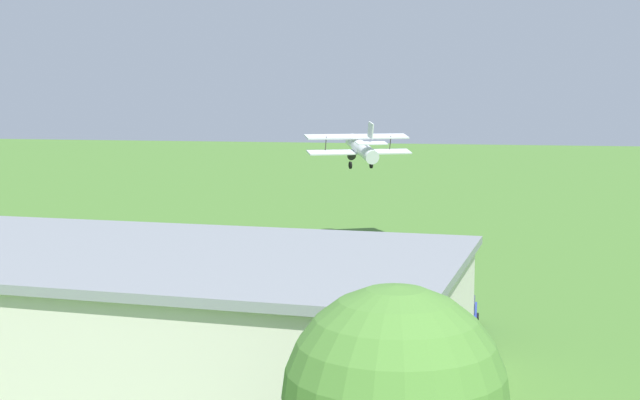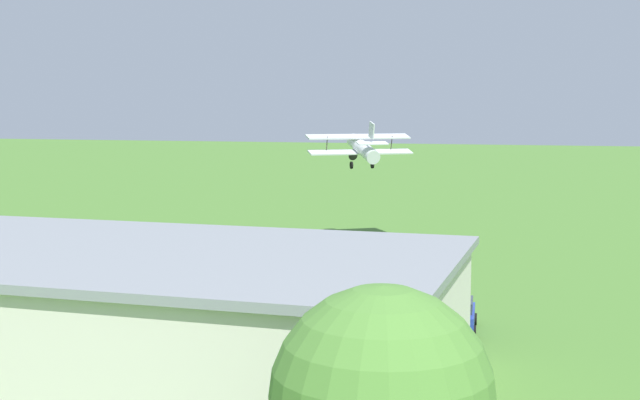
{
  "view_description": "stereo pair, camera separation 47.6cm",
  "coord_description": "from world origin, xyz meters",
  "px_view_note": "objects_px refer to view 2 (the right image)",
  "views": [
    {
      "loc": [
        -16.97,
        68.59,
        11.85
      ],
      "look_at": [
        -0.63,
        9.14,
        5.1
      ],
      "focal_mm": 48.45,
      "sensor_mm": 36.0,
      "label": 1
    },
    {
      "loc": [
        -17.42,
        68.46,
        11.85
      ],
      "look_at": [
        -0.63,
        9.14,
        5.1
      ],
      "focal_mm": 48.45,
      "sensor_mm": 36.0,
      "label": 2
    }
  ],
  "objects_px": {
    "car_white": "(33,284)",
    "person_by_parked_cars": "(224,280)",
    "hangar": "(143,316)",
    "car_blue": "(458,314)",
    "car_black": "(131,284)",
    "person_at_fence_line": "(119,268)",
    "tree_behind_hangar_right": "(382,398)",
    "biplane": "(362,148)",
    "person_near_hangar_door": "(359,281)"
  },
  "relations": [
    {
      "from": "biplane",
      "to": "person_by_parked_cars",
      "type": "bearing_deg",
      "value": 79.92
    },
    {
      "from": "biplane",
      "to": "tree_behind_hangar_right",
      "type": "distance_m",
      "value": 54.04
    },
    {
      "from": "hangar",
      "to": "car_white",
      "type": "relative_size",
      "value": 6.49
    },
    {
      "from": "car_white",
      "to": "person_near_hangar_door",
      "type": "height_order",
      "value": "car_white"
    },
    {
      "from": "person_by_parked_cars",
      "to": "person_near_hangar_door",
      "type": "xyz_separation_m",
      "value": [
        -8.49,
        -1.64,
        0.04
      ]
    },
    {
      "from": "person_near_hangar_door",
      "to": "car_black",
      "type": "bearing_deg",
      "value": 19.36
    },
    {
      "from": "hangar",
      "to": "person_near_hangar_door",
      "type": "distance_m",
      "value": 20.23
    },
    {
      "from": "car_blue",
      "to": "person_at_fence_line",
      "type": "relative_size",
      "value": 2.4
    },
    {
      "from": "biplane",
      "to": "hangar",
      "type": "bearing_deg",
      "value": 89.51
    },
    {
      "from": "biplane",
      "to": "car_black",
      "type": "height_order",
      "value": "biplane"
    },
    {
      "from": "biplane",
      "to": "person_by_parked_cars",
      "type": "relative_size",
      "value": 5.53
    },
    {
      "from": "hangar",
      "to": "person_at_fence_line",
      "type": "relative_size",
      "value": 15.95
    },
    {
      "from": "person_at_fence_line",
      "to": "tree_behind_hangar_right",
      "type": "bearing_deg",
      "value": 127.86
    },
    {
      "from": "biplane",
      "to": "person_by_parked_cars",
      "type": "height_order",
      "value": "biplane"
    },
    {
      "from": "car_white",
      "to": "person_by_parked_cars",
      "type": "height_order",
      "value": "car_white"
    },
    {
      "from": "car_white",
      "to": "tree_behind_hangar_right",
      "type": "distance_m",
      "value": 37.44
    },
    {
      "from": "biplane",
      "to": "car_white",
      "type": "height_order",
      "value": "biplane"
    },
    {
      "from": "car_white",
      "to": "person_at_fence_line",
      "type": "xyz_separation_m",
      "value": [
        -2.23,
        -6.6,
        -0.05
      ]
    },
    {
      "from": "person_by_parked_cars",
      "to": "tree_behind_hangar_right",
      "type": "distance_m",
      "value": 34.91
    },
    {
      "from": "person_by_parked_cars",
      "to": "tree_behind_hangar_right",
      "type": "bearing_deg",
      "value": 118.53
    },
    {
      "from": "car_white",
      "to": "tree_behind_hangar_right",
      "type": "xyz_separation_m",
      "value": [
        -27.16,
        25.47,
        3.86
      ]
    },
    {
      "from": "car_white",
      "to": "person_at_fence_line",
      "type": "relative_size",
      "value": 2.46
    },
    {
      "from": "car_blue",
      "to": "car_white",
      "type": "relative_size",
      "value": 0.98
    },
    {
      "from": "hangar",
      "to": "car_black",
      "type": "relative_size",
      "value": 6.12
    },
    {
      "from": "car_blue",
      "to": "biplane",
      "type": "bearing_deg",
      "value": -66.99
    },
    {
      "from": "car_white",
      "to": "tree_behind_hangar_right",
      "type": "height_order",
      "value": "tree_behind_hangar_right"
    },
    {
      "from": "car_black",
      "to": "person_at_fence_line",
      "type": "xyz_separation_m",
      "value": [
        3.45,
        -4.67,
        -0.02
      ]
    },
    {
      "from": "biplane",
      "to": "person_near_hangar_door",
      "type": "xyz_separation_m",
      "value": [
        -4.59,
        20.3,
        -7.43
      ]
    },
    {
      "from": "biplane",
      "to": "tree_behind_hangar_right",
      "type": "height_order",
      "value": "biplane"
    },
    {
      "from": "person_at_fence_line",
      "to": "person_by_parked_cars",
      "type": "bearing_deg",
      "value": 169.2
    },
    {
      "from": "biplane",
      "to": "car_blue",
      "type": "height_order",
      "value": "biplane"
    },
    {
      "from": "person_at_fence_line",
      "to": "person_near_hangar_door",
      "type": "xyz_separation_m",
      "value": [
        -16.86,
        -0.05,
        0.0
      ]
    },
    {
      "from": "hangar",
      "to": "person_at_fence_line",
      "type": "distance_m",
      "value": 22.92
    },
    {
      "from": "car_black",
      "to": "person_by_parked_cars",
      "type": "height_order",
      "value": "car_black"
    },
    {
      "from": "car_black",
      "to": "person_by_parked_cars",
      "type": "relative_size",
      "value": 2.71
    },
    {
      "from": "car_blue",
      "to": "tree_behind_hangar_right",
      "type": "bearing_deg",
      "value": 92.36
    },
    {
      "from": "hangar",
      "to": "person_by_parked_cars",
      "type": "bearing_deg",
      "value": -78.73
    },
    {
      "from": "car_white",
      "to": "person_near_hangar_door",
      "type": "xyz_separation_m",
      "value": [
        -19.09,
        -6.65,
        -0.05
      ]
    },
    {
      "from": "car_blue",
      "to": "person_near_hangar_door",
      "type": "bearing_deg",
      "value": -45.18
    },
    {
      "from": "hangar",
      "to": "car_black",
      "type": "height_order",
      "value": "hangar"
    },
    {
      "from": "person_by_parked_cars",
      "to": "person_at_fence_line",
      "type": "bearing_deg",
      "value": -10.8
    },
    {
      "from": "hangar",
      "to": "car_blue",
      "type": "bearing_deg",
      "value": -133.95
    },
    {
      "from": "hangar",
      "to": "person_near_hangar_door",
      "type": "height_order",
      "value": "hangar"
    },
    {
      "from": "person_near_hangar_door",
      "to": "car_white",
      "type": "bearing_deg",
      "value": 19.2
    },
    {
      "from": "hangar",
      "to": "person_near_hangar_door",
      "type": "relative_size",
      "value": 15.92
    },
    {
      "from": "tree_behind_hangar_right",
      "to": "car_blue",
      "type": "bearing_deg",
      "value": -87.64
    },
    {
      "from": "hangar",
      "to": "tree_behind_hangar_right",
      "type": "distance_m",
      "value": 18.21
    },
    {
      "from": "person_at_fence_line",
      "to": "tree_behind_hangar_right",
      "type": "height_order",
      "value": "tree_behind_hangar_right"
    },
    {
      "from": "car_blue",
      "to": "car_black",
      "type": "distance_m",
      "value": 20.59
    },
    {
      "from": "car_white",
      "to": "person_at_fence_line",
      "type": "height_order",
      "value": "car_white"
    }
  ]
}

